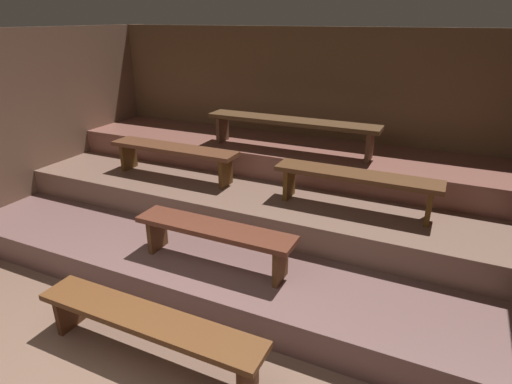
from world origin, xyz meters
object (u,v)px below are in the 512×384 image
bench_floor_center (148,324)px  bench_upper_center (291,124)px  bench_middle_left (174,152)px  bench_lower_center (214,234)px  bench_middle_right (356,180)px

bench_floor_center → bench_upper_center: bearing=89.0°
bench_middle_left → bench_lower_center: bearing=-42.6°
bench_middle_left → bench_upper_center: (1.29, 0.75, 0.33)m
bench_middle_right → bench_middle_left: bearing=180.0°
bench_lower_center → bench_middle_left: bench_middle_left is taller
bench_floor_center → bench_upper_center: 3.08m
bench_floor_center → bench_lower_center: 1.06m
bench_middle_right → bench_upper_center: bench_upper_center is taller
bench_floor_center → bench_upper_center: size_ratio=0.89×
bench_floor_center → bench_lower_center: size_ratio=1.24×
bench_lower_center → bench_middle_left: bearing=137.4°
bench_middle_left → bench_middle_right: size_ratio=1.00×
bench_lower_center → bench_upper_center: (0.03, 1.91, 0.65)m
bench_lower_center → bench_floor_center: bearing=-91.0°
bench_middle_left → bench_middle_right: same height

